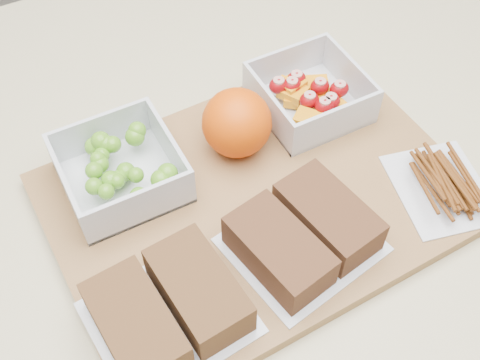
{
  "coord_description": "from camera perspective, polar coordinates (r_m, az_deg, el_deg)",
  "views": [
    {
      "loc": [
        -0.19,
        -0.34,
        1.42
      ],
      "look_at": [
        -0.01,
        -0.0,
        0.93
      ],
      "focal_mm": 45.0,
      "sensor_mm": 36.0,
      "label": 1
    }
  ],
  "objects": [
    {
      "name": "pretzel_bag",
      "position": [
        0.66,
        18.72,
        -0.16
      ],
      "size": [
        0.12,
        0.13,
        0.03
      ],
      "color": "silver",
      "rests_on": "cutting_board"
    },
    {
      "name": "grape_container",
      "position": [
        0.64,
        -11.23,
        1.08
      ],
      "size": [
        0.12,
        0.12,
        0.05
      ],
      "color": "silver",
      "rests_on": "cutting_board"
    },
    {
      "name": "counter",
      "position": [
        1.05,
        0.66,
        -15.73
      ],
      "size": [
        1.2,
        0.9,
        0.9
      ],
      "primitive_type": "cube",
      "color": "beige",
      "rests_on": "ground"
    },
    {
      "name": "sandwich_bag_left",
      "position": [
        0.54,
        -6.86,
        -11.97
      ],
      "size": [
        0.15,
        0.13,
        0.04
      ],
      "color": "silver",
      "rests_on": "cutting_board"
    },
    {
      "name": "sandwich_bag_center",
      "position": [
        0.58,
        6.04,
        -5.11
      ],
      "size": [
        0.15,
        0.14,
        0.04
      ],
      "color": "silver",
      "rests_on": "cutting_board"
    },
    {
      "name": "orange",
      "position": [
        0.64,
        -0.3,
        5.45
      ],
      "size": [
        0.08,
        0.08,
        0.08
      ],
      "primitive_type": "sphere",
      "color": "#EB4F05",
      "rests_on": "cutting_board"
    },
    {
      "name": "cutting_board",
      "position": [
        0.64,
        1.73,
        -1.79
      ],
      "size": [
        0.43,
        0.31,
        0.02
      ],
      "primitive_type": "cube",
      "rotation": [
        0.0,
        0.0,
        0.03
      ],
      "color": "olive",
      "rests_on": "counter"
    },
    {
      "name": "fruit_container",
      "position": [
        0.7,
        6.58,
        7.92
      ],
      "size": [
        0.11,
        0.11,
        0.05
      ],
      "color": "silver",
      "rests_on": "cutting_board"
    }
  ]
}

